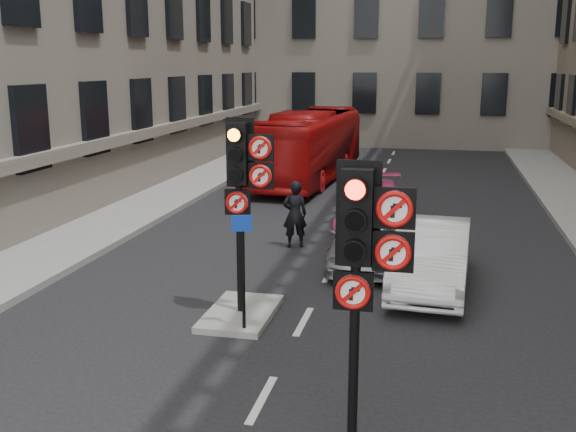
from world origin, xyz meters
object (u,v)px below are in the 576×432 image
at_px(signal_far, 243,174).
at_px(motorcyclist, 295,214).
at_px(car_silver, 364,237).
at_px(info_sign, 243,256).
at_px(car_white, 432,256).
at_px(car_pink, 372,209).
at_px(motorcycle, 396,225).
at_px(bus_red, 310,146).
at_px(signal_near, 364,248).

bearing_deg(signal_far, motorcyclist, 91.32).
distance_m(signal_far, car_silver, 4.76).
bearing_deg(info_sign, car_white, 28.91).
relative_size(car_pink, motorcycle, 2.99).
height_order(car_white, bus_red, bus_red).
height_order(signal_near, car_silver, signal_near).
bearing_deg(signal_far, car_white, 36.49).
relative_size(bus_red, motorcyclist, 5.78).
height_order(signal_near, info_sign, signal_near).
bearing_deg(car_white, car_pink, 114.42).
distance_m(signal_near, info_sign, 4.15).
bearing_deg(car_silver, motorcyclist, 148.36).
xyz_separation_m(signal_far, info_sign, (0.21, -0.81, -1.27)).
distance_m(signal_near, car_pink, 10.94).
bearing_deg(motorcyclist, car_silver, 130.75).
distance_m(motorcycle, info_sign, 7.18).
height_order(car_pink, bus_red, bus_red).
distance_m(car_white, motorcycle, 3.63).
bearing_deg(motorcyclist, bus_red, -101.11).
bearing_deg(signal_far, car_silver, 65.57).
xyz_separation_m(motorcycle, motorcyclist, (-2.50, -0.98, 0.37)).
height_order(signal_far, motorcyclist, signal_far).
relative_size(car_white, info_sign, 2.09).
relative_size(car_silver, info_sign, 1.89).
bearing_deg(car_white, info_sign, -130.48).
bearing_deg(motorcyclist, car_pink, -155.52).
relative_size(signal_near, car_silver, 0.93).
xyz_separation_m(signal_near, car_white, (0.75, 6.48, -1.88)).
distance_m(signal_far, car_white, 4.62).
relative_size(car_pink, info_sign, 2.39).
bearing_deg(car_white, signal_far, -140.34).
height_order(car_silver, car_pink, car_pink).
height_order(signal_far, car_silver, signal_far).
bearing_deg(motorcyclist, signal_far, 71.53).
bearing_deg(car_white, bus_red, 114.88).
distance_m(car_white, car_pink, 4.58).
bearing_deg(car_pink, signal_near, -90.62).
xyz_separation_m(car_pink, bus_red, (-3.34, 8.28, 0.68)).
xyz_separation_m(signal_far, car_silver, (1.78, 3.91, -2.05)).
bearing_deg(signal_far, info_sign, -75.21).
relative_size(motorcycle, info_sign, 0.80).
distance_m(signal_far, info_sign, 1.52).
bearing_deg(signal_near, signal_far, 123.02).
bearing_deg(signal_near, car_silver, 95.93).
xyz_separation_m(car_white, motorcyclist, (-3.46, 2.51, 0.16)).
bearing_deg(car_pink, info_sign, -106.52).
height_order(signal_far, car_white, signal_far).
bearing_deg(car_pink, motorcyclist, -141.20).
bearing_deg(car_silver, signal_near, -86.24).
distance_m(car_silver, motorcycle, 2.15).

